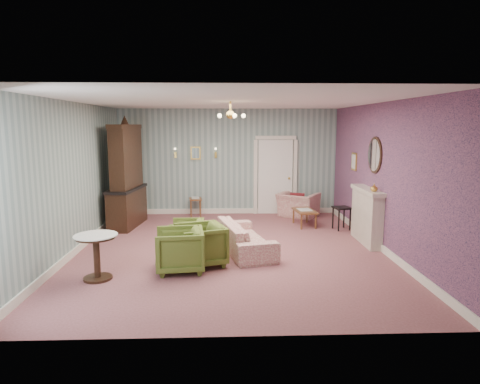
{
  "coord_description": "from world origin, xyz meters",
  "views": [
    {
      "loc": [
        -0.13,
        -8.1,
        2.46
      ],
      "look_at": [
        0.2,
        0.4,
        1.1
      ],
      "focal_mm": 31.46,
      "sensor_mm": 36.0,
      "label": 1
    }
  ],
  "objects_px": {
    "pedestal_table": "(97,257)",
    "coffee_table": "(304,218)",
    "sofa_chintz": "(245,232)",
    "wingback_chair": "(298,201)",
    "dresser": "(126,173)",
    "side_table_black": "(341,218)",
    "olive_chair_a": "(179,248)",
    "fireplace": "(367,216)",
    "olive_chair_b": "(200,243)",
    "olive_chair_c": "(187,233)"
  },
  "relations": [
    {
      "from": "fireplace",
      "to": "side_table_black",
      "type": "distance_m",
      "value": 1.18
    },
    {
      "from": "olive_chair_c",
      "to": "side_table_black",
      "type": "distance_m",
      "value": 3.8
    },
    {
      "from": "sofa_chintz",
      "to": "side_table_black",
      "type": "bearing_deg",
      "value": -68.71
    },
    {
      "from": "olive_chair_a",
      "to": "dresser",
      "type": "xyz_separation_m",
      "value": [
        -1.61,
        3.29,
        0.91
      ]
    },
    {
      "from": "dresser",
      "to": "coffee_table",
      "type": "height_order",
      "value": "dresser"
    },
    {
      "from": "sofa_chintz",
      "to": "coffee_table",
      "type": "distance_m",
      "value": 2.58
    },
    {
      "from": "sofa_chintz",
      "to": "wingback_chair",
      "type": "distance_m",
      "value": 3.5
    },
    {
      "from": "wingback_chair",
      "to": "coffee_table",
      "type": "distance_m",
      "value": 1.1
    },
    {
      "from": "olive_chair_b",
      "to": "dresser",
      "type": "relative_size",
      "value": 0.31
    },
    {
      "from": "olive_chair_a",
      "to": "sofa_chintz",
      "type": "xyz_separation_m",
      "value": [
        1.17,
        1.1,
        -0.02
      ]
    },
    {
      "from": "pedestal_table",
      "to": "coffee_table",
      "type": "bearing_deg",
      "value": 40.98
    },
    {
      "from": "fireplace",
      "to": "coffee_table",
      "type": "distance_m",
      "value": 1.88
    },
    {
      "from": "dresser",
      "to": "fireplace",
      "type": "xyz_separation_m",
      "value": [
        5.36,
        -1.69,
        -0.73
      ]
    },
    {
      "from": "side_table_black",
      "to": "dresser",
      "type": "bearing_deg",
      "value": 173.64
    },
    {
      "from": "olive_chair_b",
      "to": "dresser",
      "type": "xyz_separation_m",
      "value": [
        -1.94,
        3.01,
        0.91
      ]
    },
    {
      "from": "olive_chair_b",
      "to": "fireplace",
      "type": "distance_m",
      "value": 3.66
    },
    {
      "from": "sofa_chintz",
      "to": "olive_chair_a",
      "type": "bearing_deg",
      "value": 120.42
    },
    {
      "from": "pedestal_table",
      "to": "wingback_chair",
      "type": "bearing_deg",
      "value": 48.42
    },
    {
      "from": "sofa_chintz",
      "to": "pedestal_table",
      "type": "xyz_separation_m",
      "value": [
        -2.45,
        -1.45,
        -0.01
      ]
    },
    {
      "from": "dresser",
      "to": "coffee_table",
      "type": "xyz_separation_m",
      "value": [
        4.34,
        -0.16,
        -1.11
      ]
    },
    {
      "from": "dresser",
      "to": "olive_chair_c",
      "type": "bearing_deg",
      "value": -44.23
    },
    {
      "from": "olive_chair_c",
      "to": "dresser",
      "type": "height_order",
      "value": "dresser"
    },
    {
      "from": "olive_chair_a",
      "to": "sofa_chintz",
      "type": "distance_m",
      "value": 1.6
    },
    {
      "from": "olive_chair_b",
      "to": "pedestal_table",
      "type": "distance_m",
      "value": 1.74
    },
    {
      "from": "olive_chair_b",
      "to": "wingback_chair",
      "type": "xyz_separation_m",
      "value": [
        2.43,
        3.92,
        0.03
      ]
    },
    {
      "from": "olive_chair_c",
      "to": "sofa_chintz",
      "type": "distance_m",
      "value": 1.16
    },
    {
      "from": "coffee_table",
      "to": "fireplace",
      "type": "bearing_deg",
      "value": -56.6
    },
    {
      "from": "olive_chair_b",
      "to": "sofa_chintz",
      "type": "height_order",
      "value": "olive_chair_b"
    },
    {
      "from": "olive_chair_a",
      "to": "fireplace",
      "type": "xyz_separation_m",
      "value": [
        3.75,
        1.6,
        0.18
      ]
    },
    {
      "from": "olive_chair_c",
      "to": "wingback_chair",
      "type": "bearing_deg",
      "value": 137.35
    },
    {
      "from": "sofa_chintz",
      "to": "dresser",
      "type": "height_order",
      "value": "dresser"
    },
    {
      "from": "side_table_black",
      "to": "pedestal_table",
      "type": "bearing_deg",
      "value": -147.49
    },
    {
      "from": "side_table_black",
      "to": "wingback_chair",
      "type": "bearing_deg",
      "value": 117.41
    },
    {
      "from": "olive_chair_a",
      "to": "sofa_chintz",
      "type": "bearing_deg",
      "value": 126.99
    },
    {
      "from": "sofa_chintz",
      "to": "coffee_table",
      "type": "xyz_separation_m",
      "value": [
        1.57,
        2.03,
        -0.18
      ]
    },
    {
      "from": "sofa_chintz",
      "to": "olive_chair_c",
      "type": "bearing_deg",
      "value": 68.57
    },
    {
      "from": "fireplace",
      "to": "side_table_black",
      "type": "height_order",
      "value": "fireplace"
    },
    {
      "from": "olive_chair_c",
      "to": "coffee_table",
      "type": "height_order",
      "value": "olive_chair_c"
    },
    {
      "from": "olive_chair_a",
      "to": "side_table_black",
      "type": "height_order",
      "value": "olive_chair_a"
    },
    {
      "from": "fireplace",
      "to": "olive_chair_c",
      "type": "bearing_deg",
      "value": -175.0
    },
    {
      "from": "coffee_table",
      "to": "pedestal_table",
      "type": "xyz_separation_m",
      "value": [
        -4.02,
        -3.49,
        0.17
      ]
    },
    {
      "from": "olive_chair_c",
      "to": "pedestal_table",
      "type": "height_order",
      "value": "pedestal_table"
    },
    {
      "from": "dresser",
      "to": "coffee_table",
      "type": "bearing_deg",
      "value": 4.86
    },
    {
      "from": "olive_chair_c",
      "to": "wingback_chair",
      "type": "height_order",
      "value": "wingback_chair"
    },
    {
      "from": "olive_chair_c",
      "to": "olive_chair_b",
      "type": "bearing_deg",
      "value": 18.25
    },
    {
      "from": "dresser",
      "to": "pedestal_table",
      "type": "distance_m",
      "value": 3.78
    },
    {
      "from": "olive_chair_b",
      "to": "coffee_table",
      "type": "xyz_separation_m",
      "value": [
        2.4,
        2.85,
        -0.2
      ]
    },
    {
      "from": "wingback_chair",
      "to": "side_table_black",
      "type": "height_order",
      "value": "wingback_chair"
    },
    {
      "from": "wingback_chair",
      "to": "coffee_table",
      "type": "height_order",
      "value": "wingback_chair"
    },
    {
      "from": "dresser",
      "to": "side_table_black",
      "type": "height_order",
      "value": "dresser"
    }
  ]
}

